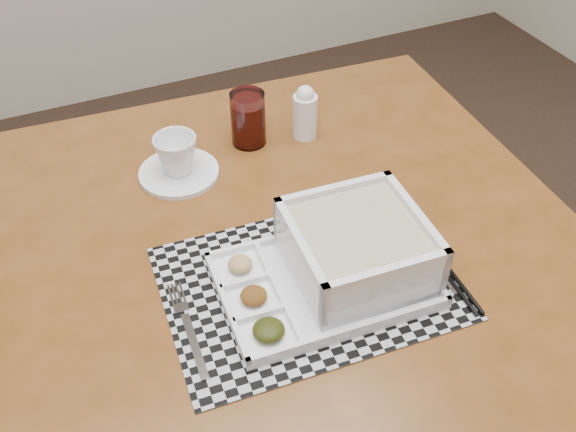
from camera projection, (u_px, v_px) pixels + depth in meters
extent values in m
cube|color=#54310F|center=(287.00, 247.00, 1.09)|extent=(1.05, 1.05, 0.04)
cylinder|color=#54310F|center=(48.00, 279.00, 1.53)|extent=(0.05, 0.05, 0.70)
cylinder|color=#54310F|center=(383.00, 195.00, 1.76)|extent=(0.05, 0.05, 0.70)
cube|color=#54310F|center=(220.00, 139.00, 1.42)|extent=(0.85, 0.08, 0.08)
cube|color=#54310F|center=(36.00, 339.00, 1.02)|extent=(0.08, 0.85, 0.08)
cube|color=#54310F|center=(493.00, 214.00, 1.24)|extent=(0.08, 0.85, 0.08)
cube|color=#B2B3BA|center=(308.00, 283.00, 1.00)|extent=(0.46, 0.35, 0.00)
cube|color=white|center=(324.00, 282.00, 0.99)|extent=(0.33, 0.24, 0.01)
cube|color=white|center=(299.00, 233.00, 1.06)|extent=(0.32, 0.03, 0.01)
cube|color=white|center=(353.00, 329.00, 0.91)|extent=(0.32, 0.03, 0.01)
cube|color=white|center=(226.00, 305.00, 0.94)|extent=(0.02, 0.22, 0.01)
cube|color=white|center=(414.00, 252.00, 1.02)|extent=(0.02, 0.22, 0.01)
cube|color=white|center=(278.00, 290.00, 0.96)|extent=(0.02, 0.20, 0.01)
cube|color=white|center=(258.00, 315.00, 0.93)|extent=(0.08, 0.01, 0.01)
cube|color=white|center=(244.00, 282.00, 0.98)|extent=(0.08, 0.01, 0.01)
ellipsoid|color=black|center=(269.00, 330.00, 0.90)|extent=(0.05, 0.05, 0.02)
ellipsoid|color=#46290B|center=(254.00, 296.00, 0.95)|extent=(0.04, 0.04, 0.02)
ellipsoid|color=#9A7846|center=(240.00, 264.00, 1.00)|extent=(0.04, 0.04, 0.02)
cube|color=white|center=(356.00, 264.00, 1.00)|extent=(0.21, 0.21, 0.01)
cube|color=white|center=(333.00, 208.00, 1.04)|extent=(0.20, 0.03, 0.09)
cube|color=white|center=(386.00, 290.00, 0.91)|extent=(0.20, 0.03, 0.09)
cube|color=white|center=(300.00, 262.00, 0.95)|extent=(0.03, 0.20, 0.09)
cube|color=white|center=(412.00, 231.00, 1.00)|extent=(0.03, 0.20, 0.09)
cube|color=#BFAF8E|center=(357.00, 248.00, 0.98)|extent=(0.19, 0.19, 0.08)
cube|color=silver|center=(193.00, 346.00, 0.91)|extent=(0.02, 0.12, 0.00)
cube|color=silver|center=(181.00, 308.00, 0.96)|extent=(0.02, 0.02, 0.00)
cube|color=silver|center=(171.00, 295.00, 0.98)|extent=(0.01, 0.04, 0.00)
cube|color=silver|center=(175.00, 294.00, 0.98)|extent=(0.01, 0.04, 0.00)
cube|color=silver|center=(178.00, 293.00, 0.98)|extent=(0.01, 0.04, 0.00)
cube|color=silver|center=(182.00, 292.00, 0.98)|extent=(0.01, 0.04, 0.00)
cube|color=silver|center=(437.00, 267.00, 1.02)|extent=(0.02, 0.12, 0.00)
ellipsoid|color=silver|center=(410.00, 230.00, 1.08)|extent=(0.04, 0.06, 0.01)
cylinder|color=black|center=(436.00, 260.00, 1.03)|extent=(0.02, 0.24, 0.01)
cylinder|color=black|center=(441.00, 259.00, 1.03)|extent=(0.02, 0.24, 0.01)
cylinder|color=white|center=(179.00, 173.00, 1.20)|extent=(0.15, 0.15, 0.01)
imported|color=white|center=(176.00, 155.00, 1.17)|extent=(0.10, 0.10, 0.07)
cylinder|color=white|center=(248.00, 119.00, 1.24)|extent=(0.07, 0.07, 0.11)
cylinder|color=#400605|center=(248.00, 123.00, 1.25)|extent=(0.06, 0.06, 0.09)
cylinder|color=white|center=(305.00, 117.00, 1.27)|extent=(0.05, 0.05, 0.09)
sphere|color=white|center=(305.00, 94.00, 1.23)|extent=(0.04, 0.04, 0.04)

